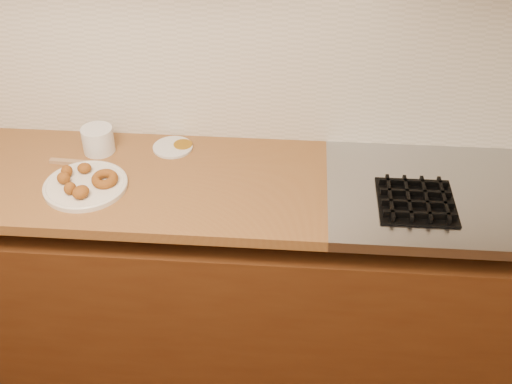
# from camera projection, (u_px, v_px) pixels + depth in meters

# --- Properties ---
(wall_back) EXTENTS (4.00, 0.02, 2.70)m
(wall_back) POSITION_uv_depth(u_px,v_px,m) (193.00, 24.00, 2.27)
(wall_back) COLOR #C4B094
(wall_back) RESTS_ON ground
(base_cabinet) EXTENTS (3.60, 0.60, 0.77)m
(base_cabinet) POSITION_uv_depth(u_px,v_px,m) (195.00, 281.00, 2.60)
(base_cabinet) COLOR #4B2710
(base_cabinet) RESTS_ON floor
(butcher_block) EXTENTS (2.30, 0.62, 0.04)m
(butcher_block) POSITION_uv_depth(u_px,v_px,m) (11.00, 175.00, 2.34)
(butcher_block) COLOR olive
(butcher_block) RESTS_ON base_cabinet
(backsplash) EXTENTS (3.60, 0.02, 0.60)m
(backsplash) POSITION_uv_depth(u_px,v_px,m) (195.00, 65.00, 2.35)
(backsplash) COLOR beige
(backsplash) RESTS_ON wall_back
(donut_plate) EXTENTS (0.29, 0.29, 0.02)m
(donut_plate) POSITION_uv_depth(u_px,v_px,m) (86.00, 186.00, 2.24)
(donut_plate) COLOR silver
(donut_plate) RESTS_ON butcher_block
(ring_donut) EXTENTS (0.09, 0.10, 0.04)m
(ring_donut) POSITION_uv_depth(u_px,v_px,m) (105.00, 179.00, 2.23)
(ring_donut) COLOR #8E5116
(ring_donut) RESTS_ON donut_plate
(fried_dough_chunks) EXTENTS (0.15, 0.21, 0.05)m
(fried_dough_chunks) POSITION_uv_depth(u_px,v_px,m) (74.00, 181.00, 2.21)
(fried_dough_chunks) COLOR #8E5116
(fried_dough_chunks) RESTS_ON donut_plate
(plastic_tub) EXTENTS (0.12, 0.12, 0.10)m
(plastic_tub) POSITION_uv_depth(u_px,v_px,m) (98.00, 140.00, 2.41)
(plastic_tub) COLOR silver
(plastic_tub) RESTS_ON butcher_block
(tub_lid) EXTENTS (0.19, 0.19, 0.01)m
(tub_lid) POSITION_uv_depth(u_px,v_px,m) (173.00, 147.00, 2.45)
(tub_lid) COLOR silver
(tub_lid) RESTS_ON butcher_block
(brass_jar_lid) EXTENTS (0.07, 0.07, 0.01)m
(brass_jar_lid) POSITION_uv_depth(u_px,v_px,m) (183.00, 145.00, 2.46)
(brass_jar_lid) COLOR #A5731A
(brass_jar_lid) RESTS_ON butcher_block
(wooden_utensil) EXTENTS (0.18, 0.03, 0.01)m
(wooden_utensil) POSITION_uv_depth(u_px,v_px,m) (73.00, 162.00, 2.36)
(wooden_utensil) COLOR #9A7551
(wooden_utensil) RESTS_ON butcher_block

